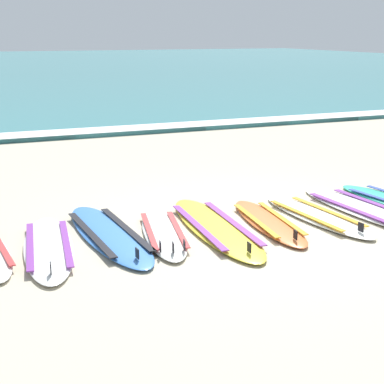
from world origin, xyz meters
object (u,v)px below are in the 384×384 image
at_px(surfboard_6, 316,216).
at_px(surfboard_1, 48,247).
at_px(surfboard_2, 109,234).
at_px(surfboard_7, 367,210).
at_px(surfboard_5, 268,222).
at_px(surfboard_4, 215,227).
at_px(surfboard_3, 164,233).

bearing_deg(surfboard_6, surfboard_1, 177.44).
xyz_separation_m(surfboard_1, surfboard_2, (0.74, 0.17, -0.00)).
relative_size(surfboard_2, surfboard_6, 1.18).
bearing_deg(surfboard_2, surfboard_7, -5.98).
relative_size(surfboard_5, surfboard_7, 0.78).
bearing_deg(surfboard_4, surfboard_1, 178.00).
bearing_deg(surfboard_6, surfboard_5, 178.64).
distance_m(surfboard_5, surfboard_6, 0.71).
bearing_deg(surfboard_1, surfboard_4, -2.00).
distance_m(surfboard_3, surfboard_4, 0.67).
xyz_separation_m(surfboard_4, surfboard_5, (0.71, -0.07, 0.00)).
bearing_deg(surfboard_6, surfboard_3, 176.63).
bearing_deg(surfboard_2, surfboard_5, -8.83).
bearing_deg(surfboard_3, surfboard_4, -3.42).
relative_size(surfboard_3, surfboard_7, 0.76).
height_order(surfboard_1, surfboard_7, same).
bearing_deg(surfboard_2, surfboard_3, -18.15).
height_order(surfboard_1, surfboard_6, same).
height_order(surfboard_5, surfboard_6, same).
distance_m(surfboard_2, surfboard_7, 3.52).
distance_m(surfboard_2, surfboard_5, 2.03).
height_order(surfboard_4, surfboard_5, same).
bearing_deg(surfboard_1, surfboard_2, 13.26).
height_order(surfboard_2, surfboard_5, same).
relative_size(surfboard_2, surfboard_3, 1.26).
relative_size(surfboard_3, surfboard_4, 0.77).
relative_size(surfboard_4, surfboard_6, 1.22).
height_order(surfboard_1, surfboard_3, same).
bearing_deg(surfboard_7, surfboard_6, 177.24).
xyz_separation_m(surfboard_5, surfboard_6, (0.71, -0.02, -0.00)).
height_order(surfboard_1, surfboard_5, same).
bearing_deg(surfboard_1, surfboard_7, -2.59).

